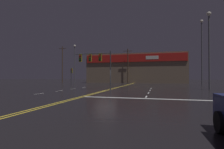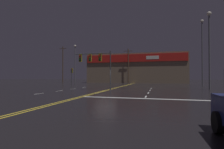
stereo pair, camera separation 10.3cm
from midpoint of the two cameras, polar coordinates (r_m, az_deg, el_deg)
name	(u,v)px [view 2 (the right image)]	position (r m, az deg, el deg)	size (l,w,h in m)	color
ground_plane	(105,91)	(21.27, -2.05, -5.28)	(200.00, 200.00, 0.00)	black
road_markings	(111,92)	(19.68, -0.25, -5.63)	(15.50, 60.00, 0.01)	gold
traffic_signal_median	(94,60)	(22.73, -5.62, 4.77)	(4.88, 0.36, 4.95)	#38383D
traffic_signal_corner_northwest	(72,73)	(36.68, -12.93, 0.59)	(0.42, 0.36, 3.46)	#38383D
streetlight_near_left	(202,45)	(36.91, 27.43, 8.54)	(0.56, 0.56, 12.34)	#59595E
streetlight_median_approach	(209,40)	(26.59, 29.28, 9.74)	(0.56, 0.56, 10.26)	#59595E
streetlight_far_left	(75,59)	(46.47, -11.91, 4.99)	(0.56, 0.56, 10.01)	#59595E
building_backdrop	(136,69)	(51.61, 8.06, 1.87)	(27.15, 10.23, 8.10)	#7A6651
utility_pole_row	(133,63)	(46.02, 6.83, 3.59)	(45.04, 0.26, 10.57)	#4C3828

